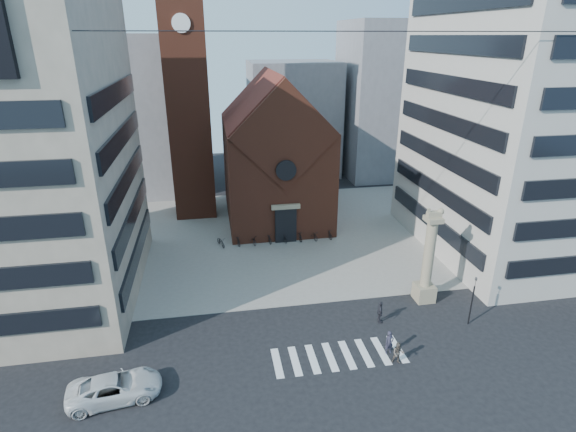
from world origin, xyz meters
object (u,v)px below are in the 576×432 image
object	(u,v)px
pedestrian_0	(389,342)
scooter_0	(221,242)
traffic_light	(472,300)
lion_column	(428,265)
white_car	(115,388)
pedestrian_1	(398,353)
pedestrian_2	(380,312)

from	to	relation	value
pedestrian_0	scooter_0	bearing A→B (deg)	111.97
traffic_light	pedestrian_0	size ratio (longest dim) A/B	2.34
lion_column	white_car	world-z (taller)	lion_column
white_car	pedestrian_1	distance (m)	19.19
traffic_light	scooter_0	world-z (taller)	traffic_light
traffic_light	pedestrian_1	bearing A→B (deg)	-155.37
traffic_light	pedestrian_0	distance (m)	8.20
lion_column	scooter_0	bearing A→B (deg)	140.92
pedestrian_2	pedestrian_0	bearing A→B (deg)	178.98
pedestrian_0	pedestrian_1	world-z (taller)	pedestrian_0
lion_column	pedestrian_0	world-z (taller)	lion_column
pedestrian_0	pedestrian_2	distance (m)	3.83
white_car	pedestrian_0	size ratio (longest dim) A/B	3.16
lion_column	pedestrian_1	world-z (taller)	lion_column
pedestrian_0	traffic_light	bearing A→B (deg)	8.99
pedestrian_2	traffic_light	bearing A→B (deg)	-92.10
white_car	pedestrian_1	size ratio (longest dim) A/B	3.39
traffic_light	scooter_0	bearing A→B (deg)	136.90
white_car	pedestrian_2	size ratio (longest dim) A/B	3.06
lion_column	pedestrian_1	distance (m)	9.66
pedestrian_1	pedestrian_2	world-z (taller)	pedestrian_2
pedestrian_2	scooter_0	bearing A→B (deg)	46.01
traffic_light	pedestrian_1	world-z (taller)	traffic_light
pedestrian_2	scooter_0	distance (m)	20.59
white_car	scooter_0	size ratio (longest dim) A/B	2.95
white_car	pedestrian_1	world-z (taller)	pedestrian_1
white_car	pedestrian_0	world-z (taller)	pedestrian_0
lion_column	white_car	size ratio (longest dim) A/B	1.49
pedestrian_1	scooter_0	bearing A→B (deg)	137.04
lion_column	pedestrian_2	distance (m)	6.19
pedestrian_0	pedestrian_2	size ratio (longest dim) A/B	0.97
traffic_light	pedestrian_2	size ratio (longest dim) A/B	2.26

